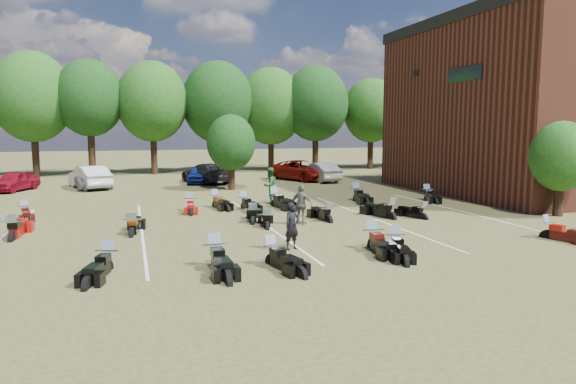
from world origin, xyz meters
name	(u,v)px	position (x,y,z in m)	size (l,w,h in m)	color
ground	(359,234)	(0.00, 0.00, 0.00)	(160.00, 160.00, 0.00)	brown
car_0	(15,181)	(-15.50, 18.83, 0.65)	(1.54, 3.83, 1.30)	maroon
car_1	(90,177)	(-10.98, 18.93, 0.77)	(1.63, 4.67, 1.54)	silver
car_2	(91,178)	(-10.90, 19.17, 0.66)	(2.20, 4.76, 1.32)	#94969D
car_3	(206,173)	(-3.02, 20.09, 0.73)	(2.06, 5.06, 1.47)	black
car_4	(199,174)	(-3.51, 20.14, 0.66)	(1.55, 3.85, 1.31)	navy
car_5	(320,172)	(5.46, 18.72, 0.72)	(1.52, 4.35, 1.43)	#9F9F9B
car_6	(301,170)	(4.37, 20.05, 0.77)	(2.56, 5.56, 1.55)	#630A05
car_7	(419,168)	(13.97, 18.69, 0.80)	(2.23, 5.49, 1.59)	#3F3E44
person_black	(292,226)	(-3.26, -1.69, 0.79)	(0.58, 0.38, 1.58)	black
person_green	(270,185)	(-1.21, 8.73, 0.98)	(0.95, 0.74, 1.95)	#235F2B
person_grey	(302,205)	(-1.51, 2.47, 0.85)	(0.99, 0.41, 1.69)	#5D5A50
motorcycle_1	(108,271)	(-9.05, -2.68, 0.00)	(0.70, 2.18, 1.22)	black
motorcycle_2	(216,266)	(-6.05, -3.07, 0.00)	(0.77, 2.42, 1.35)	black
motorcycle_3	(272,265)	(-4.41, -3.36, 0.00)	(0.70, 2.19, 1.22)	black
motorcycle_4	(395,253)	(-0.18, -3.12, 0.00)	(0.69, 2.17, 1.21)	black
motorcycle_5	(372,249)	(-0.64, -2.41, 0.00)	(0.76, 2.37, 1.32)	black
motorcycle_6	(548,238)	(6.29, -2.80, 0.00)	(0.69, 2.16, 1.20)	#410D09
motorcycle_7	(12,240)	(-12.51, 2.60, 0.00)	(0.80, 2.51, 1.40)	maroon
motorcycle_8	(132,236)	(-8.37, 2.08, 0.00)	(0.74, 2.33, 1.30)	black
motorcycle_9	(267,229)	(-3.15, 1.97, 0.00)	(0.69, 2.16, 1.20)	black
motorcycle_10	(329,222)	(-0.24, 2.61, 0.00)	(0.70, 2.21, 1.23)	black
motorcycle_11	(253,224)	(-3.43, 3.23, 0.00)	(0.72, 2.27, 1.27)	black
motorcycle_12	(423,219)	(4.03, 2.03, 0.00)	(0.64, 2.02, 1.13)	black
motorcycle_13	(390,219)	(2.69, 2.51, 0.00)	(0.78, 2.45, 1.37)	black
motorcycle_14	(25,218)	(-12.97, 7.63, 0.00)	(0.65, 2.03, 1.13)	#3C080B
motorcycle_15	(190,210)	(-5.59, 7.69, 0.00)	(0.68, 2.15, 1.20)	maroon
motorcycle_16	(244,209)	(-2.93, 7.33, 0.00)	(0.70, 2.21, 1.23)	black
motorcycle_17	(216,207)	(-4.22, 8.35, 0.00)	(0.72, 2.26, 1.26)	black
motorcycle_18	(275,206)	(-1.24, 7.60, 0.00)	(0.80, 2.50, 1.39)	black
motorcycle_19	(356,200)	(3.72, 8.40, 0.00)	(0.80, 2.52, 1.40)	black
motorcycle_20	(427,200)	(7.61, 7.38, 0.00)	(0.71, 2.24, 1.25)	black
tree_line	(213,103)	(-1.00, 29.00, 6.31)	(56.00, 6.00, 9.79)	black
young_tree_near_building	(561,156)	(10.50, 1.00, 2.75)	(2.80, 2.80, 4.16)	black
young_tree_midfield	(231,143)	(-2.00, 15.50, 3.09)	(3.20, 3.20, 4.70)	black
parking_lines	(264,224)	(-3.00, 3.00, 0.01)	(20.10, 14.00, 0.01)	silver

